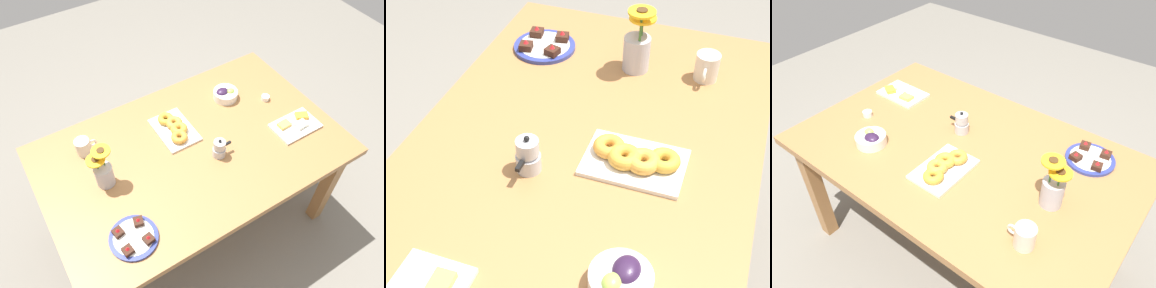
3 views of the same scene
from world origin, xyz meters
The scene contains 7 objects.
dining_table centered at (0.00, 0.00, 0.65)m, with size 1.60×1.00×0.74m.
coffee_mug centered at (-0.49, 0.28, 0.79)m, with size 0.11×0.08×0.09m.
grape_bowl centered at (0.38, 0.23, 0.77)m, with size 0.15×0.15×0.07m.
croissant_platter centered at (-0.01, 0.16, 0.76)m, with size 0.19×0.28×0.05m.
dessert_plate centered at (-0.49, -0.30, 0.75)m, with size 0.22×0.22×0.05m.
flower_vase centered at (-0.47, 0.04, 0.82)m, with size 0.13×0.10×0.23m.
moka_pot centered at (0.10, -0.11, 0.79)m, with size 0.11×0.07×0.12m.
Camera 2 is at (1.04, 0.37, 1.78)m, focal length 50.00 mm.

